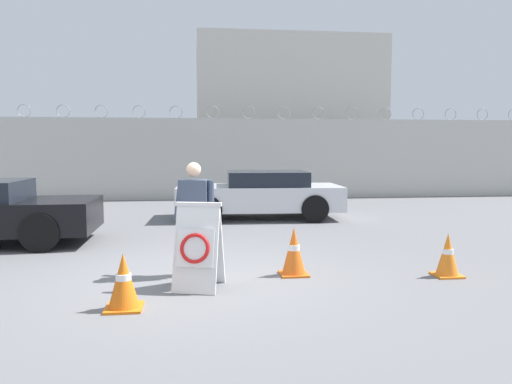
{
  "coord_description": "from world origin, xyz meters",
  "views": [
    {
      "loc": [
        0.02,
        -7.15,
        1.9
      ],
      "look_at": [
        1.09,
        1.63,
        1.1
      ],
      "focal_mm": 35.0,
      "sensor_mm": 36.0,
      "label": 1
    }
  ],
  "objects_px": {
    "security_guard": "(194,213)",
    "traffic_cone_near": "(448,255)",
    "traffic_cone_far": "(124,282)",
    "parked_car_rear_sedan": "(260,194)",
    "traffic_cone_mid": "(294,251)",
    "barricade_sign": "(198,246)"
  },
  "relations": [
    {
      "from": "security_guard",
      "to": "traffic_cone_near",
      "type": "xyz_separation_m",
      "value": [
        3.7,
        -0.55,
        -0.61
      ]
    },
    {
      "from": "traffic_cone_near",
      "to": "parked_car_rear_sedan",
      "type": "distance_m",
      "value": 6.63
    },
    {
      "from": "traffic_cone_mid",
      "to": "parked_car_rear_sedan",
      "type": "height_order",
      "value": "parked_car_rear_sedan"
    },
    {
      "from": "security_guard",
      "to": "traffic_cone_near",
      "type": "height_order",
      "value": "security_guard"
    },
    {
      "from": "security_guard",
      "to": "parked_car_rear_sedan",
      "type": "bearing_deg",
      "value": -92.41
    },
    {
      "from": "security_guard",
      "to": "traffic_cone_near",
      "type": "bearing_deg",
      "value": -174.06
    },
    {
      "from": "traffic_cone_near",
      "to": "traffic_cone_mid",
      "type": "relative_size",
      "value": 0.89
    },
    {
      "from": "parked_car_rear_sedan",
      "to": "traffic_cone_far",
      "type": "bearing_deg",
      "value": 73.1
    },
    {
      "from": "barricade_sign",
      "to": "parked_car_rear_sedan",
      "type": "bearing_deg",
      "value": 90.82
    },
    {
      "from": "barricade_sign",
      "to": "security_guard",
      "type": "relative_size",
      "value": 0.7
    },
    {
      "from": "security_guard",
      "to": "traffic_cone_mid",
      "type": "xyz_separation_m",
      "value": [
        1.46,
        -0.2,
        -0.57
      ]
    },
    {
      "from": "barricade_sign",
      "to": "security_guard",
      "type": "bearing_deg",
      "value": 109.15
    },
    {
      "from": "traffic_cone_mid",
      "to": "traffic_cone_far",
      "type": "distance_m",
      "value": 2.63
    },
    {
      "from": "traffic_cone_far",
      "to": "parked_car_rear_sedan",
      "type": "distance_m",
      "value": 7.73
    },
    {
      "from": "traffic_cone_far",
      "to": "parked_car_rear_sedan",
      "type": "xyz_separation_m",
      "value": [
        2.57,
        7.28,
        0.32
      ]
    },
    {
      "from": "traffic_cone_near",
      "to": "parked_car_rear_sedan",
      "type": "relative_size",
      "value": 0.15
    },
    {
      "from": "barricade_sign",
      "to": "traffic_cone_far",
      "type": "bearing_deg",
      "value": -124.23
    },
    {
      "from": "traffic_cone_mid",
      "to": "parked_car_rear_sedan",
      "type": "xyz_separation_m",
      "value": [
        0.28,
        5.98,
        0.29
      ]
    },
    {
      "from": "traffic_cone_mid",
      "to": "parked_car_rear_sedan",
      "type": "relative_size",
      "value": 0.16
    },
    {
      "from": "barricade_sign",
      "to": "traffic_cone_near",
      "type": "xyz_separation_m",
      "value": [
        3.65,
        0.21,
        -0.27
      ]
    },
    {
      "from": "traffic_cone_far",
      "to": "parked_car_rear_sedan",
      "type": "height_order",
      "value": "parked_car_rear_sedan"
    },
    {
      "from": "barricade_sign",
      "to": "traffic_cone_far",
      "type": "height_order",
      "value": "barricade_sign"
    }
  ]
}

